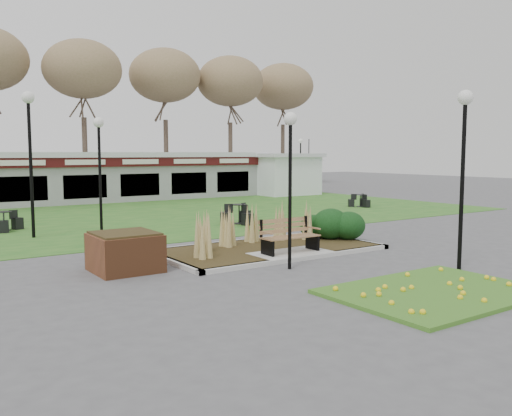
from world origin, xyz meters
TOP-DOWN VIEW (x-y plane):
  - ground at (0.00, 0.00)m, footprint 100.00×100.00m
  - lawn at (0.00, 12.00)m, footprint 34.00×16.00m
  - flower_bed at (0.00, -4.60)m, footprint 4.20×3.00m
  - planting_bed at (1.27, 1.35)m, footprint 6.75×3.40m
  - park_bench at (0.00, 0.25)m, footprint 1.70×0.66m
  - brick_planter at (-4.40, 1.00)m, footprint 1.50×1.50m
  - food_pavilion at (0.00, 19.96)m, footprint 24.60×3.40m
  - service_hut at (13.50, 18.00)m, footprint 4.40×3.40m
  - tree_backdrop at (0.00, 28.00)m, footprint 47.24×5.24m
  - lamp_post_near_left at (-0.98, -1.06)m, footprint 0.32×0.32m
  - lamp_post_near_right at (2.35, -3.50)m, footprint 0.36×0.36m
  - lamp_post_mid_left at (-5.07, 7.66)m, footprint 0.40×0.40m
  - lamp_post_mid_right at (-3.42, 5.65)m, footprint 0.33×0.33m
  - lamp_post_far_right at (14.00, 17.00)m, footprint 0.32×0.32m
  - bistro_set_a at (-5.60, 9.92)m, footprint 1.31×1.25m
  - bistro_set_c at (2.53, 6.72)m, footprint 1.48×1.31m
  - bistro_set_d at (11.57, 8.98)m, footprint 1.24×1.11m
  - patio_umbrella at (14.82, 17.11)m, footprint 2.82×2.84m

SIDE VIEW (x-z plane):
  - ground at x=0.00m, z-range 0.00..0.00m
  - lawn at x=0.00m, z-range 0.00..0.02m
  - flower_bed at x=0.00m, z-range -0.01..0.15m
  - bistro_set_d at x=11.57m, z-range -0.09..0.57m
  - bistro_set_a at x=-5.60m, z-range -0.10..0.61m
  - bistro_set_c at x=2.53m, z-range -0.11..0.68m
  - planting_bed at x=1.27m, z-range -0.27..1.00m
  - brick_planter at x=-4.40m, z-range 0.00..0.95m
  - park_bench at x=0.00m, z-range 0.12..1.05m
  - service_hut at x=13.50m, z-range 0.04..2.86m
  - food_pavilion at x=0.00m, z-range 0.03..2.93m
  - patio_umbrella at x=14.82m, z-range 0.36..3.06m
  - lamp_post_near_left at x=-0.98m, z-range 0.87..4.69m
  - lamp_post_far_right at x=14.00m, z-range 0.87..4.69m
  - lamp_post_mid_right at x=-3.42m, z-range 0.91..4.88m
  - lamp_post_near_right at x=2.35m, z-range 0.99..5.32m
  - lamp_post_mid_left at x=-5.07m, z-range 1.11..5.97m
  - tree_backdrop at x=0.00m, z-range 3.18..13.54m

